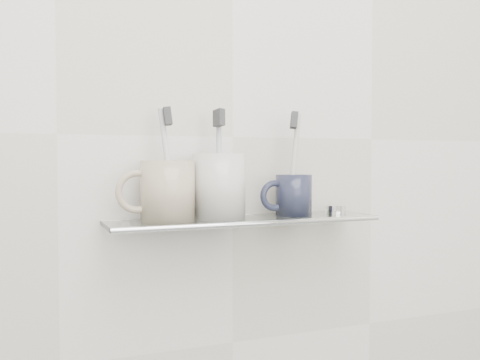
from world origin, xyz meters
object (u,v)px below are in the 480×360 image
shelf_glass (245,220)px  mug_center (219,186)px  mug_left (168,191)px  mug_right (294,195)px

shelf_glass → mug_center: bearing=174.1°
mug_left → mug_center: mug_center is taller
mug_left → mug_right: 0.25m
shelf_glass → mug_left: size_ratio=4.76×
shelf_glass → mug_left: mug_left is taller
mug_left → mug_center: 0.09m
mug_left → mug_center: bearing=-1.8°
shelf_glass → mug_center: size_ratio=4.27×
shelf_glass → mug_center: 0.08m
shelf_glass → mug_left: 0.15m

